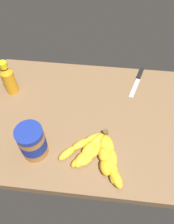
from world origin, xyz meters
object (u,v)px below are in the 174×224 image
at_px(banana_bunch, 98,153).
at_px(peanut_butter_jar, 32,142).
at_px(butter_knife, 138,79).
at_px(honey_bottle, 9,79).

distance_m(banana_bunch, peanut_butter_jar, 0.23).
relative_size(banana_bunch, peanut_butter_jar, 1.72).
xyz_separation_m(banana_bunch, butter_knife, (0.15, 0.39, -0.01)).
bearing_deg(honey_bottle, banana_bunch, -33.91).
xyz_separation_m(peanut_butter_jar, honey_bottle, (-0.17, 0.28, 0.00)).
bearing_deg(peanut_butter_jar, banana_bunch, 2.59).
bearing_deg(banana_bunch, butter_knife, 68.72).
xyz_separation_m(peanut_butter_jar, butter_knife, (0.38, 0.40, -0.07)).
distance_m(honey_bottle, butter_knife, 0.57).
height_order(banana_bunch, honey_bottle, honey_bottle).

